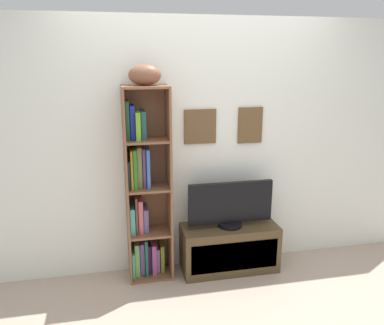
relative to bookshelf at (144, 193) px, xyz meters
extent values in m
cube|color=silver|center=(0.54, 0.14, 0.36)|extent=(4.80, 0.06, 2.31)
cube|color=brown|center=(0.53, 0.10, 0.56)|extent=(0.29, 0.02, 0.31)
cube|color=tan|center=(0.53, 0.10, 0.56)|extent=(0.24, 0.01, 0.26)
cube|color=brown|center=(1.00, 0.10, 0.56)|extent=(0.23, 0.02, 0.33)
cube|color=tan|center=(1.00, 0.10, 0.56)|extent=(0.18, 0.01, 0.28)
cube|color=brown|center=(-0.15, -0.03, 0.07)|extent=(0.02, 0.28, 1.74)
cube|color=brown|center=(0.22, -0.03, 0.07)|extent=(0.02, 0.28, 1.74)
cube|color=brown|center=(0.03, 0.11, 0.07)|extent=(0.39, 0.01, 1.74)
cube|color=brown|center=(0.03, -0.03, -0.79)|extent=(0.35, 0.27, 0.02)
cube|color=brown|center=(0.03, -0.03, -0.36)|extent=(0.35, 0.27, 0.02)
cube|color=brown|center=(0.03, -0.03, 0.06)|extent=(0.35, 0.27, 0.02)
cube|color=brown|center=(0.03, -0.03, 0.49)|extent=(0.35, 0.27, 0.02)
cube|color=brown|center=(0.03, -0.03, 0.93)|extent=(0.35, 0.27, 0.02)
cube|color=#48C792|center=(-0.12, 0.00, -0.66)|extent=(0.02, 0.21, 0.24)
cube|color=#80AC5A|center=(-0.09, 0.01, -0.62)|extent=(0.04, 0.18, 0.31)
cube|color=#8864B8|center=(-0.04, 0.02, -0.63)|extent=(0.04, 0.16, 0.30)
cube|color=#19583E|center=(-0.01, -0.01, -0.60)|extent=(0.02, 0.21, 0.36)
cube|color=#572261|center=(0.03, 0.03, -0.64)|extent=(0.03, 0.15, 0.27)
cube|color=#924178|center=(0.06, 0.00, -0.63)|extent=(0.04, 0.20, 0.30)
cube|color=#9769AC|center=(0.10, 0.03, -0.66)|extent=(0.03, 0.15, 0.23)
cube|color=olive|center=(0.14, 0.02, -0.65)|extent=(0.03, 0.16, 0.27)
cube|color=#4FB4A7|center=(-0.11, 0.00, -0.23)|extent=(0.04, 0.20, 0.24)
cube|color=brown|center=(-0.08, 0.00, -0.18)|extent=(0.02, 0.21, 0.34)
cube|color=#B9595F|center=(-0.04, 0.01, -0.20)|extent=(0.04, 0.19, 0.31)
cube|color=#53476F|center=(0.00, 0.00, -0.24)|extent=(0.04, 0.19, 0.23)
cube|color=#215F5C|center=(-0.13, 0.01, 0.19)|extent=(0.02, 0.19, 0.24)
cube|color=#9D671F|center=(-0.10, -0.01, 0.24)|extent=(0.02, 0.23, 0.34)
cube|color=#286C1A|center=(-0.08, -0.01, 0.25)|extent=(0.03, 0.23, 0.35)
cube|color=tan|center=(-0.03, 0.02, 0.25)|extent=(0.04, 0.16, 0.35)
cube|color=#6B4478|center=(0.00, 0.01, 0.24)|extent=(0.02, 0.18, 0.34)
cube|color=#355CB1|center=(0.03, -0.01, 0.24)|extent=(0.03, 0.22, 0.35)
cube|color=#245633|center=(-0.12, 0.01, 0.66)|extent=(0.03, 0.18, 0.32)
cube|color=#1C2AB3|center=(-0.08, 0.01, 0.64)|extent=(0.04, 0.18, 0.28)
cube|color=#609F20|center=(-0.04, -0.02, 0.61)|extent=(0.04, 0.23, 0.24)
cube|color=#234F4E|center=(0.01, 0.01, 0.61)|extent=(0.04, 0.18, 0.24)
ellipsoid|color=brown|center=(0.03, -0.03, 1.02)|extent=(0.29, 0.21, 0.17)
cube|color=#4B3921|center=(0.78, -0.07, -0.58)|extent=(0.90, 0.36, 0.44)
cube|color=#362918|center=(0.78, -0.24, -0.58)|extent=(0.81, 0.01, 0.28)
cylinder|color=black|center=(0.78, -0.07, -0.34)|extent=(0.22, 0.22, 0.04)
cube|color=black|center=(0.78, -0.07, -0.12)|extent=(0.79, 0.04, 0.39)
cube|color=#ABD7E6|center=(0.78, -0.08, -0.12)|extent=(0.75, 0.01, 0.35)
camera|label=1|loc=(-0.24, -3.24, 1.17)|focal=36.17mm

